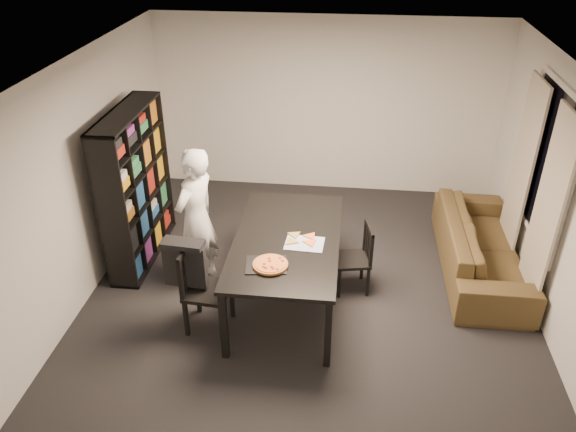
# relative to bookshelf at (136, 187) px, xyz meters

# --- Properties ---
(room) EXTENTS (5.01, 5.51, 2.61)m
(room) POSITION_rel_bookshelf_xyz_m (2.16, -0.60, 0.35)
(room) COLOR black
(room) RESTS_ON ground
(window_pane) EXTENTS (0.02, 1.40, 1.60)m
(window_pane) POSITION_rel_bookshelf_xyz_m (4.64, -0.00, 0.55)
(window_pane) COLOR black
(window_pane) RESTS_ON room
(window_frame) EXTENTS (0.03, 1.52, 1.72)m
(window_frame) POSITION_rel_bookshelf_xyz_m (4.64, -0.00, 0.55)
(window_frame) COLOR white
(window_frame) RESTS_ON room
(curtain_left) EXTENTS (0.03, 0.70, 2.25)m
(curtain_left) POSITION_rel_bookshelf_xyz_m (4.56, -0.52, 0.20)
(curtain_left) COLOR #BAB29F
(curtain_left) RESTS_ON room
(curtain_right) EXTENTS (0.03, 0.70, 2.25)m
(curtain_right) POSITION_rel_bookshelf_xyz_m (4.56, 0.52, 0.20)
(curtain_right) COLOR #BAB29F
(curtain_right) RESTS_ON room
(bookshelf) EXTENTS (0.35, 1.50, 1.90)m
(bookshelf) POSITION_rel_bookshelf_xyz_m (0.00, 0.00, 0.00)
(bookshelf) COLOR black
(bookshelf) RESTS_ON room
(dining_table) EXTENTS (1.12, 2.01, 0.84)m
(dining_table) POSITION_rel_bookshelf_xyz_m (1.91, -0.74, -0.19)
(dining_table) COLOR black
(dining_table) RESTS_ON room
(chair_left) EXTENTS (0.48, 0.48, 0.96)m
(chair_left) POSITION_rel_bookshelf_xyz_m (1.06, -1.24, -0.40)
(chair_left) COLOR black
(chair_left) RESTS_ON room
(chair_right) EXTENTS (0.45, 0.45, 0.83)m
(chair_right) POSITION_rel_bookshelf_xyz_m (2.70, -0.40, -0.48)
(chair_right) COLOR black
(chair_right) RESTS_ON room
(draped_jacket) EXTENTS (0.45, 0.22, 0.53)m
(draped_jacket) POSITION_rel_bookshelf_xyz_m (0.93, -1.23, -0.16)
(draped_jacket) COLOR black
(draped_jacket) RESTS_ON chair_left
(person) EXTENTS (0.61, 0.73, 1.69)m
(person) POSITION_rel_bookshelf_xyz_m (0.86, -0.48, -0.10)
(person) COLOR silver
(person) RESTS_ON room
(baking_tray) EXTENTS (0.44, 0.37, 0.01)m
(baking_tray) POSITION_rel_bookshelf_xyz_m (1.77, -1.26, -0.11)
(baking_tray) COLOR black
(baking_tray) RESTS_ON dining_table
(pepperoni_pizza) EXTENTS (0.35, 0.35, 0.03)m
(pepperoni_pizza) POSITION_rel_bookshelf_xyz_m (1.81, -1.28, -0.09)
(pepperoni_pizza) COLOR #A56230
(pepperoni_pizza) RESTS_ON dining_table
(kitchen_towel) EXTENTS (0.41, 0.32, 0.01)m
(kitchen_towel) POSITION_rel_bookshelf_xyz_m (2.11, -0.83, -0.11)
(kitchen_towel) COLOR silver
(kitchen_towel) RESTS_ON dining_table
(pizza_slices) EXTENTS (0.45, 0.42, 0.01)m
(pizza_slices) POSITION_rel_bookshelf_xyz_m (2.07, -0.76, -0.10)
(pizza_slices) COLOR #CF7F40
(pizza_slices) RESTS_ON dining_table
(sofa) EXTENTS (0.88, 2.26, 0.66)m
(sofa) POSITION_rel_bookshelf_xyz_m (4.17, 0.14, -0.62)
(sofa) COLOR #453B1B
(sofa) RESTS_ON room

